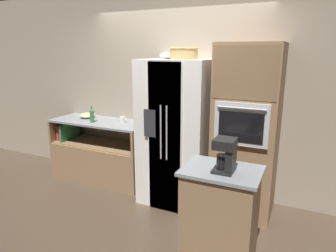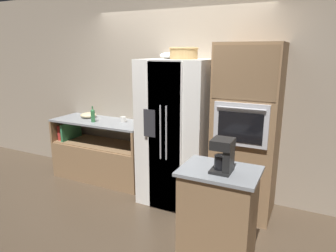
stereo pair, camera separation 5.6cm
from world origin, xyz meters
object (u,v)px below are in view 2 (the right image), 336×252
at_px(fruit_bowl, 170,55).
at_px(mug, 123,119).
at_px(wall_oven, 246,131).
at_px(mixing_bowl, 88,115).
at_px(bottle_tall, 93,115).
at_px(wicker_basket, 184,53).
at_px(coffee_maker, 224,155).
at_px(refrigerator, 178,132).

xyz_separation_m(fruit_bowl, mug, (-0.81, 0.10, -0.93)).
bearing_deg(fruit_bowl, wall_oven, 0.14).
bearing_deg(mixing_bowl, bottle_tall, -37.93).
height_order(wicker_basket, bottle_tall, wicker_basket).
distance_m(fruit_bowl, bottle_tall, 1.49).
xyz_separation_m(fruit_bowl, coffee_maker, (1.06, -1.13, -0.79)).
bearing_deg(mixing_bowl, coffee_maker, -26.20).
bearing_deg(fruit_bowl, mug, 172.77).
relative_size(refrigerator, mixing_bowl, 7.43).
distance_m(refrigerator, bottle_tall, 1.37).
distance_m(refrigerator, mixing_bowl, 1.64).
height_order(refrigerator, mug, refrigerator).
relative_size(bottle_tall, mug, 2.19).
height_order(wall_oven, fruit_bowl, wall_oven).
xyz_separation_m(bottle_tall, mixing_bowl, (-0.27, 0.21, -0.07)).
distance_m(bottle_tall, coffee_maker, 2.51).
bearing_deg(wall_oven, coffee_maker, -87.35).
bearing_deg(bottle_tall, mug, 25.51).
relative_size(mug, coffee_maker, 0.37).
distance_m(refrigerator, wall_oven, 0.87).
relative_size(wicker_basket, bottle_tall, 1.47).
relative_size(wicker_basket, mug, 3.23).
height_order(wall_oven, mixing_bowl, wall_oven).
distance_m(wall_oven, mug, 1.82).
height_order(wicker_basket, mixing_bowl, wicker_basket).
height_order(fruit_bowl, mug, fruit_bowl).
relative_size(fruit_bowl, bottle_tall, 1.05).
xyz_separation_m(fruit_bowl, bottle_tall, (-1.22, -0.09, -0.86)).
distance_m(wicker_basket, fruit_bowl, 0.27).
bearing_deg(refrigerator, mug, 170.07).
bearing_deg(coffee_maker, mixing_bowl, 153.80).
xyz_separation_m(wicker_basket, mixing_bowl, (-1.73, 0.24, -0.96)).
relative_size(fruit_bowl, mug, 2.30).
bearing_deg(coffee_maker, refrigerator, 130.55).
distance_m(wall_oven, mixing_bowl, 2.50).
relative_size(fruit_bowl, coffee_maker, 0.85).
relative_size(wall_oven, bottle_tall, 8.62).
bearing_deg(wicker_basket, mixing_bowl, 172.17).
bearing_deg(mug, wicker_basket, -11.88).
bearing_deg(fruit_bowl, mixing_bowl, 175.42).
height_order(refrigerator, wall_oven, wall_oven).
xyz_separation_m(wall_oven, fruit_bowl, (-1.01, -0.00, 0.87)).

